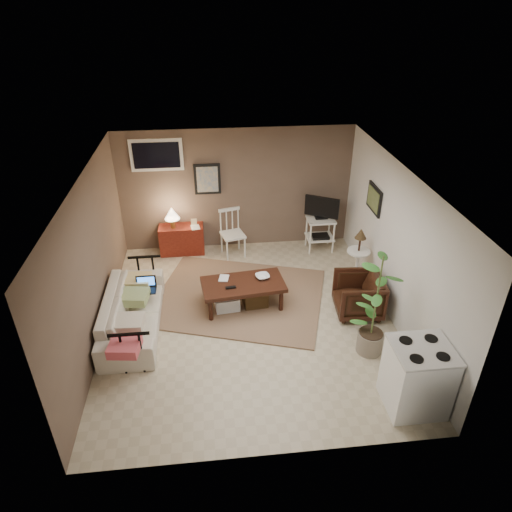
{
  "coord_description": "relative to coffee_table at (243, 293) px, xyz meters",
  "views": [
    {
      "loc": [
        -0.53,
        -5.78,
        4.56
      ],
      "look_at": [
        0.15,
        0.35,
        0.95
      ],
      "focal_mm": 32.0,
      "sensor_mm": 36.0,
      "label": 1
    }
  ],
  "objects": [
    {
      "name": "tv_stand",
      "position": [
        1.7,
        1.77,
        0.32
      ],
      "size": [
        0.62,
        0.44,
        1.13
      ],
      "color": "white",
      "rests_on": "floor"
    },
    {
      "name": "red_console",
      "position": [
        -1.06,
        1.95,
        0.06
      ],
      "size": [
        0.86,
        0.38,
        1.0
      ],
      "color": "maroon",
      "rests_on": "floor"
    },
    {
      "name": "sofa_pillows",
      "position": [
        -1.67,
        -0.57,
        0.21
      ],
      "size": [
        0.39,
        1.95,
        0.14
      ],
      "primitive_type": null,
      "color": "beige",
      "rests_on": "sofa"
    },
    {
      "name": "book_table",
      "position": [
        -0.37,
        0.17,
        0.3
      ],
      "size": [
        0.15,
        0.05,
        0.21
      ],
      "primitive_type": "imported",
      "rotation": [
        0.0,
        0.0,
        -0.2
      ],
      "color": "#35180E",
      "rests_on": "coffee_table"
    },
    {
      "name": "sofa",
      "position": [
        -1.72,
        -0.33,
        0.12
      ],
      "size": [
        0.6,
        2.05,
        0.8
      ],
      "primitive_type": "imported",
      "rotation": [
        0.0,
        0.0,
        1.57
      ],
      "color": "beige",
      "rests_on": "floor"
    },
    {
      "name": "art_back",
      "position": [
        -0.47,
        2.15,
        1.17
      ],
      "size": [
        0.5,
        0.03,
        0.6
      ],
      "primitive_type": "cube",
      "color": "black"
    },
    {
      "name": "coffee_table",
      "position": [
        0.0,
        0.0,
        0.0
      ],
      "size": [
        1.39,
        0.83,
        0.5
      ],
      "color": "#35180E",
      "rests_on": "floor"
    },
    {
      "name": "bowl",
      "position": [
        0.34,
        0.11,
        0.31
      ],
      "size": [
        0.23,
        0.1,
        0.23
      ],
      "primitive_type": "imported",
      "rotation": [
        0.0,
        0.0,
        0.21
      ],
      "color": "#35180E",
      "rests_on": "coffee_table"
    },
    {
      "name": "laptop",
      "position": [
        -1.53,
        0.02,
        0.24
      ],
      "size": [
        0.32,
        0.23,
        0.21
      ],
      "color": "black",
      "rests_on": "sofa"
    },
    {
      "name": "window",
      "position": [
        -1.37,
        2.15,
        1.67
      ],
      "size": [
        0.96,
        0.03,
        0.6
      ],
      "primitive_type": "cube",
      "color": "white"
    },
    {
      "name": "potted_plant",
      "position": [
        1.73,
        -1.27,
        0.59
      ],
      "size": [
        0.41,
        0.41,
        1.63
      ],
      "color": "gray",
      "rests_on": "floor"
    },
    {
      "name": "side_table",
      "position": [
        2.07,
        0.53,
        0.38
      ],
      "size": [
        0.4,
        0.4,
        1.07
      ],
      "color": "white",
      "rests_on": "floor"
    },
    {
      "name": "book_console",
      "position": [
        -0.84,
        1.85,
        0.41
      ],
      "size": [
        0.17,
        0.05,
        0.22
      ],
      "primitive_type": "imported",
      "rotation": [
        0.0,
        0.0,
        0.16
      ],
      "color": "#35180E",
      "rests_on": "red_console"
    },
    {
      "name": "armchair",
      "position": [
        1.83,
        -0.35,
        0.09
      ],
      "size": [
        0.72,
        0.76,
        0.74
      ],
      "primitive_type": "imported",
      "rotation": [
        0.0,
        0.0,
        -1.65
      ],
      "color": "black",
      "rests_on": "floor"
    },
    {
      "name": "floor",
      "position": [
        0.08,
        -0.33,
        -0.28
      ],
      "size": [
        5.0,
        5.0,
        0.0
      ],
      "primitive_type": "plane",
      "color": "#C1B293",
      "rests_on": "ground"
    },
    {
      "name": "stove",
      "position": [
        1.95,
        -2.29,
        0.18
      ],
      "size": [
        0.71,
        0.66,
        0.93
      ],
      "color": "white",
      "rests_on": "floor"
    },
    {
      "name": "art_right",
      "position": [
        2.3,
        0.72,
        1.24
      ],
      "size": [
        0.03,
        0.6,
        0.45
      ],
      "primitive_type": "cube",
      "color": "black"
    },
    {
      "name": "sofa_end_rails",
      "position": [
        -1.61,
        -0.33,
        0.07
      ],
      "size": [
        0.55,
        2.05,
        0.69
      ],
      "primitive_type": null,
      "color": "black",
      "rests_on": "floor"
    },
    {
      "name": "rug",
      "position": [
        -0.04,
        0.27,
        -0.27
      ],
      "size": [
        3.3,
        2.94,
        0.03
      ],
      "primitive_type": "cube",
      "rotation": [
        0.0,
        0.0,
        -0.3
      ],
      "color": "#7E5F49",
      "rests_on": "floor"
    },
    {
      "name": "spindle_chair",
      "position": [
        -0.05,
        1.76,
        0.16
      ],
      "size": [
        0.51,
        0.51,
        0.93
      ],
      "color": "white",
      "rests_on": "floor"
    }
  ]
}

